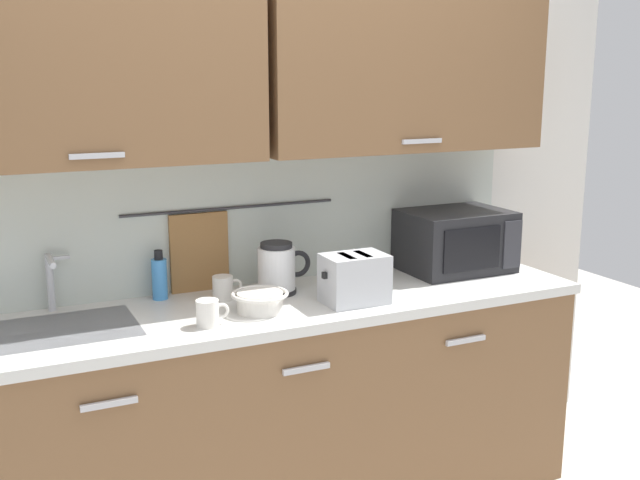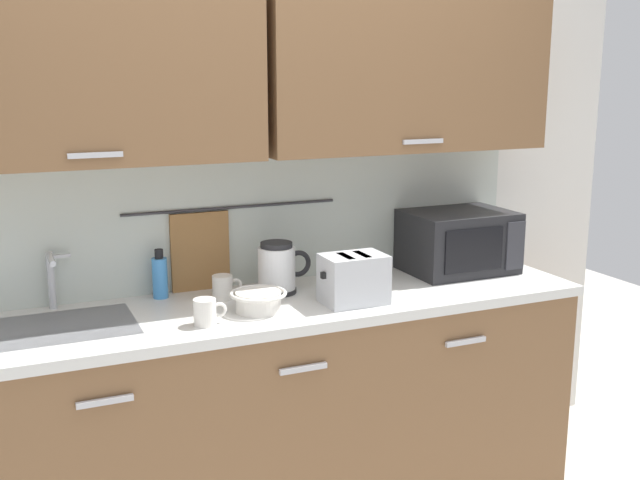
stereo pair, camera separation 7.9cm
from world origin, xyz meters
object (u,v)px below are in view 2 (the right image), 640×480
microwave (458,241)px  electric_kettle (278,268)px  wooden_spoon (364,277)px  mug_by_kettle (223,287)px  mixing_bowl (258,300)px  mug_near_sink (206,312)px  dish_soap_bottle (160,277)px  toaster (354,279)px

microwave → electric_kettle: (-0.86, 0.00, -0.03)m
wooden_spoon → microwave: bearing=-7.0°
electric_kettle → wooden_spoon: (0.42, 0.05, -0.10)m
wooden_spoon → mug_by_kettle: bearing=-175.8°
mixing_bowl → mug_near_sink: bearing=-161.6°
microwave → dish_soap_bottle: (-1.30, 0.12, -0.05)m
toaster → wooden_spoon: bearing=56.6°
mug_near_sink → toaster: 0.59m
mixing_bowl → electric_kettle: bearing=52.8°
toaster → wooden_spoon: toaster is taller
dish_soap_bottle → mug_by_kettle: 0.25m
mixing_bowl → toaster: toaster is taller
microwave → dish_soap_bottle: bearing=174.7°
mug_near_sink → mixing_bowl: mug_near_sink is taller
electric_kettle → mixing_bowl: size_ratio=1.06×
microwave → wooden_spoon: size_ratio=1.66×
mixing_bowl → microwave: bearing=11.3°
mug_near_sink → toaster: (0.59, 0.03, 0.05)m
electric_kettle → mug_near_sink: size_ratio=1.89×
electric_kettle → mug_by_kettle: size_ratio=1.89×
microwave → mixing_bowl: (-1.01, -0.20, -0.09)m
microwave → wooden_spoon: (-0.44, 0.05, -0.13)m
mixing_bowl → wooden_spoon: size_ratio=0.77×
toaster → mug_by_kettle: (-0.44, 0.25, -0.05)m
electric_kettle → microwave: bearing=-0.1°
microwave → electric_kettle: 0.86m
dish_soap_bottle → mixing_bowl: bearing=-47.5°
microwave → mixing_bowl: size_ratio=2.15×
dish_soap_bottle → microwave: bearing=-5.3°
dish_soap_bottle → mixing_bowl: size_ratio=0.92×
mug_near_sink → microwave: bearing=12.6°
microwave → toaster: 0.68m
electric_kettle → toaster: (0.22, -0.25, -0.01)m
electric_kettle → mug_by_kettle: electric_kettle is taller
mug_near_sink → wooden_spoon: (0.79, 0.33, -0.04)m
dish_soap_bottle → wooden_spoon: size_ratio=0.71×
dish_soap_bottle → mixing_bowl: (0.30, -0.32, -0.04)m
mug_near_sink → electric_kettle: bearing=36.4°
mug_near_sink → mug_by_kettle: 0.32m
electric_kettle → mug_by_kettle: (-0.23, 0.00, -0.05)m
mug_near_sink → mixing_bowl: size_ratio=0.56×
mixing_bowl → mug_by_kettle: size_ratio=1.78×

